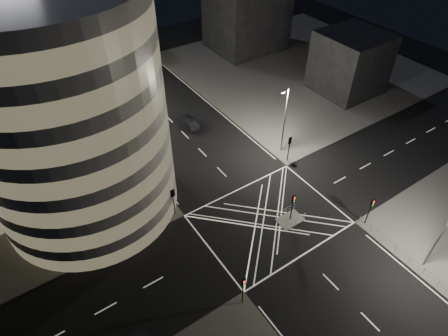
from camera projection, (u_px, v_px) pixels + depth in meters
ground at (269, 219)px, 44.12m from camera, size 120.00×120.00×0.00m
sidewalk_far_right at (297, 67)px, 72.86m from camera, size 42.00×42.00×0.15m
central_island at (290, 220)px, 43.98m from camera, size 3.00×2.00×0.15m
office_tower_curved at (8, 110)px, 38.67m from camera, size 30.00×29.00×27.20m
building_right_far at (247, 11)px, 74.62m from camera, size 14.00×12.00×15.00m
building_right_near at (350, 63)px, 63.08m from camera, size 10.00×10.00×10.00m
building_far_end at (67, 7)px, 72.38m from camera, size 18.00×8.00×18.00m
tree_a at (149, 180)px, 42.12m from camera, size 3.82×3.82×6.88m
tree_b at (128, 154)px, 46.04m from camera, size 4.03×4.03×6.70m
tree_c at (109, 126)px, 49.29m from camera, size 4.56×4.56×7.69m
tree_d at (93, 102)px, 52.62m from camera, size 5.65×5.65×8.90m
tree_e at (82, 95)px, 57.50m from camera, size 3.84×3.84×6.11m
traffic_signal_fl at (173, 198)px, 42.73m from camera, size 0.55×0.22×4.00m
traffic_signal_nl at (243, 287)px, 34.31m from camera, size 0.55×0.22×4.00m
traffic_signal_fr at (289, 144)px, 50.06m from camera, size 0.55×0.22×4.00m
traffic_signal_nr at (371, 207)px, 41.63m from camera, size 0.55×0.22×4.00m
traffic_signal_island at (293, 203)px, 42.09m from camera, size 0.55×0.22×4.00m
street_lamp_left_near at (145, 158)px, 43.94m from camera, size 1.25×0.25×10.00m
street_lamp_left_far at (93, 92)px, 55.09m from camera, size 1.25×0.25×10.00m
street_lamp_right_far at (284, 119)px, 49.93m from camera, size 1.25×0.25×10.00m
street_lamp_right_near at (443, 232)px, 35.69m from camera, size 1.25×0.25×10.00m
railing_near_right at (403, 254)px, 39.59m from camera, size 0.06×11.70×1.10m
railing_island_south at (296, 221)px, 43.00m from camera, size 2.80×0.06×1.10m
railing_island_north at (285, 211)px, 44.12m from camera, size 2.80×0.06×1.10m
sedan at (189, 122)px, 57.76m from camera, size 1.76×4.49×1.45m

